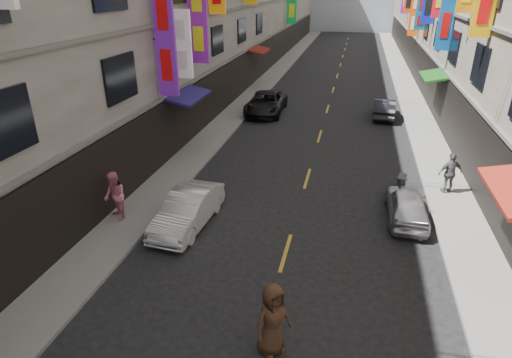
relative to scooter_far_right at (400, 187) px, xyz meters
The scene contains 12 objects.
sidewalk_left 21.38m from the scooter_far_right, 117.67° to the left, with size 2.00×90.00×0.12m, color slate.
sidewalk_right 19.05m from the scooter_far_right, 83.75° to the left, with size 2.00×90.00×0.12m, color slate.
street_awnings 6.49m from the scooter_far_right, 150.51° to the left, with size 13.99×35.20×0.41m.
lane_markings 16.42m from the scooter_far_right, 103.85° to the left, with size 0.12×80.20×0.01m.
scooter_far_right is the anchor object (origin of this frame).
car_left_mid 8.72m from the scooter_far_right, 151.49° to the right, with size 1.37×3.93×1.30m, color silver.
car_left_far 13.50m from the scooter_far_right, 125.97° to the left, with size 2.31×5.02×1.39m, color black.
car_right_mid 1.90m from the scooter_far_right, 87.81° to the right, with size 1.40×3.48×1.19m, color #BCBCC1.
car_right_far 11.65m from the scooter_far_right, 91.00° to the left, with size 1.30×3.72×1.23m, color #212128.
pedestrian_lfar 11.26m from the scooter_far_right, 156.56° to the right, with size 0.90×0.62×1.85m, color pink.
pedestrian_rfar 2.09m from the scooter_far_right, 17.86° to the left, with size 1.02×0.58×1.74m, color #5A5A5C.
pedestrian_crossing 9.89m from the scooter_far_right, 111.28° to the right, with size 0.94×0.64×1.92m, color #442A1B.
Camera 1 is at (1.69, 6.32, 8.09)m, focal length 30.00 mm.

